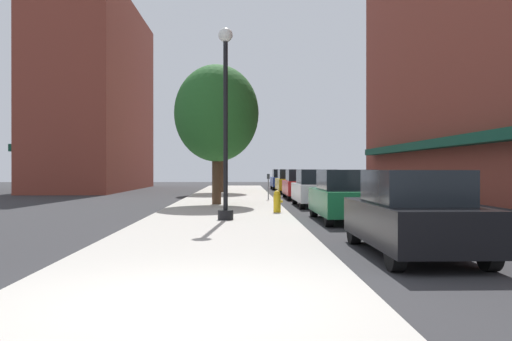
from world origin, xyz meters
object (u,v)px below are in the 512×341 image
Objects in this scene: fire_hydrant at (277,201)px; tree_near at (220,118)px; tree_mid at (217,114)px; car_blue at (282,180)px; car_black at (412,214)px; car_white at (316,188)px; lamppost at (226,119)px; car_red at (301,185)px; car_yellow at (290,182)px; car_green at (345,196)px; parking_meter_near at (268,183)px.

fire_hydrant is 17.74m from tree_near.
tree_mid is 1.44× the size of car_blue.
car_white is at bearing 92.20° from car_black.
lamppost is at bearing -122.89° from fire_hydrant.
car_red is (3.80, 13.40, -2.39)m from lamppost.
car_yellow is (3.80, 20.33, -2.39)m from lamppost.
tree_near is (-2.74, 16.91, 4.63)m from fire_hydrant.
car_black is 1.00× the size of car_yellow.
car_red is at bearing 88.06° from car_green.
parking_meter_near is 17.23m from car_black.
lamppost is 1.37× the size of car_white.
tree_mid reaches higher than lamppost.
tree_near is (-0.97, 19.64, 1.95)m from lamppost.
lamppost is at bearing -119.61° from car_white.
car_white is (3.80, 7.35, -2.39)m from lamppost.
car_green is 19.76m from car_yellow.
lamppost is 19.76m from tree_near.
parking_meter_near is at bearing 56.23° from tree_mid.
car_green is 26.80m from car_blue.
lamppost is 7.63m from car_black.
lamppost is at bearing 123.83° from car_black.
lamppost is 7.47× the size of fire_hydrant.
car_green is (4.43, -6.68, -3.33)m from tree_mid.
tree_mid is at bearing -88.41° from tree_near.
fire_hydrant is 0.18× the size of car_yellow.
fire_hydrant is 2.98m from car_green.
parking_meter_near is at bearing -72.00° from tree_near.
fire_hydrant is at bearing -90.56° from parking_meter_near.
tree_near reaches higher than tree_mid.
tree_mid is 1.44× the size of car_yellow.
tree_near reaches higher than parking_meter_near.
tree_near is at bearing 102.68° from car_black.
car_blue is (0.00, 20.02, 0.00)m from car_white.
tree_mid is 14.51m from car_black.
tree_near is 1.74× the size of car_blue.
lamppost reaches higher than parking_meter_near.
fire_hydrant is 0.11× the size of tree_near.
car_red is 13.96m from car_blue.
car_white is (0.00, 6.78, 0.00)m from car_green.
car_yellow is (1.95, 9.37, -0.14)m from parking_meter_near.
fire_hydrant is at bearing -94.79° from car_yellow.
car_black is at bearing -88.20° from car_yellow.
parking_meter_near is 0.30× the size of car_yellow.
car_green is at bearing -90.32° from car_red.
fire_hydrant is 0.60× the size of parking_meter_near.
fire_hydrant is 24.72m from car_blue.
lamppost is at bearing -87.16° from tree_near.
tree_near reaches higher than fire_hydrant.
tree_near is 12.43m from tree_mid.
tree_near is at bearing 102.11° from car_green.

